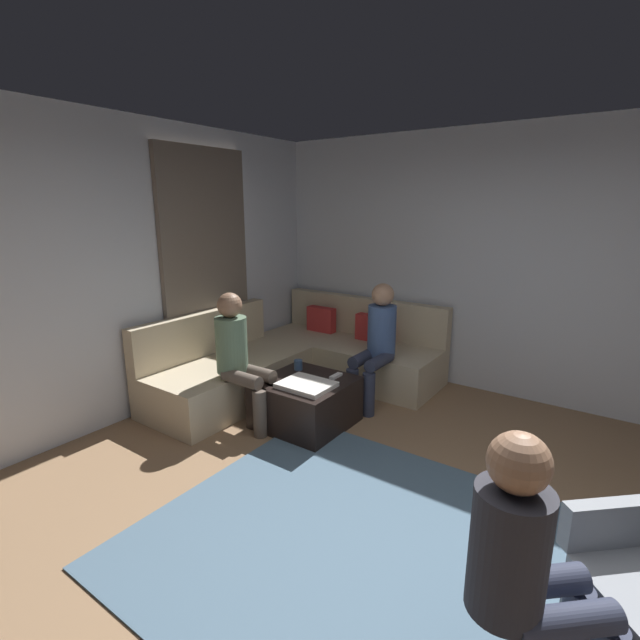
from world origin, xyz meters
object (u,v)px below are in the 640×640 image
object	(u,v)px
coffee_mug	(298,365)
game_remote	(336,376)
ottoman	(306,402)
person_on_couch_side	(240,354)
person_on_couch_back	(377,340)
sectional_couch	(300,360)
person_on_armchair	(531,564)

from	to	relation	value
coffee_mug	game_remote	bearing A→B (deg)	5.71
ottoman	person_on_couch_side	world-z (taller)	person_on_couch_side
ottoman	person_on_couch_back	bearing A→B (deg)	69.83
game_remote	coffee_mug	bearing A→B (deg)	-174.29
person_on_couch_back	person_on_couch_side	bearing A→B (deg)	55.06
game_remote	sectional_couch	bearing A→B (deg)	147.90
person_on_couch_back	person_on_couch_side	world-z (taller)	same
sectional_couch	person_on_armchair	size ratio (longest dim) A/B	2.16
person_on_couch_side	person_on_armchair	xyz separation A→B (m)	(2.61, -1.11, -0.01)
coffee_mug	person_on_armchair	world-z (taller)	person_on_armchair
coffee_mug	person_on_couch_side	size ratio (longest dim) A/B	0.08
ottoman	person_on_couch_side	size ratio (longest dim) A/B	0.63
person_on_armchair	sectional_couch	bearing A→B (deg)	-170.60
ottoman	person_on_couch_side	xyz separation A→B (m)	(-0.48, -0.32, 0.45)
game_remote	person_on_couch_back	bearing A→B (deg)	79.17
game_remote	person_on_armchair	world-z (taller)	person_on_armchair
coffee_mug	game_remote	world-z (taller)	coffee_mug
ottoman	game_remote	world-z (taller)	game_remote
person_on_couch_back	game_remote	bearing A→B (deg)	79.17
ottoman	coffee_mug	distance (m)	0.38
sectional_couch	person_on_couch_back	size ratio (longest dim) A/B	2.12
sectional_couch	person_on_couch_back	xyz separation A→B (m)	(0.92, 0.06, 0.38)
sectional_couch	coffee_mug	world-z (taller)	sectional_couch
sectional_couch	game_remote	bearing A→B (deg)	-32.10
coffee_mug	person_on_armchair	distance (m)	2.85
ottoman	person_on_armchair	bearing A→B (deg)	-33.99
sectional_couch	game_remote	world-z (taller)	sectional_couch
coffee_mug	person_on_armchair	size ratio (longest dim) A/B	0.08
game_remote	person_on_couch_side	xyz separation A→B (m)	(-0.66, -0.54, 0.23)
sectional_couch	person_on_couch_side	size ratio (longest dim) A/B	2.12
person_on_couch_back	person_on_armchair	world-z (taller)	person_on_couch_back
ottoman	game_remote	distance (m)	0.36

